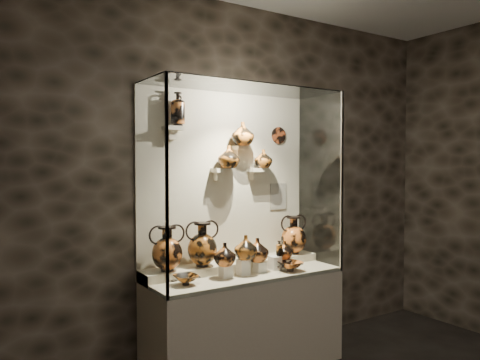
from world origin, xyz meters
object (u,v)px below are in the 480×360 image
object	(u,v)px
amphora_right	(293,235)
kylix_left	(186,279)
amphora_left	(167,248)
ovoid_vase_c	(263,159)
jug_b	(246,247)
ovoid_vase_a	(229,157)
jug_e	(284,250)
lekythos_small	(279,247)
jug_c	(257,250)
kylix_right	(290,265)
jug_a	(225,254)
ovoid_vase_b	(243,134)
amphora_mid	(202,244)
lekythos_tall	(178,107)

from	to	relation	value
amphora_right	kylix_left	bearing A→B (deg)	172.98
amphora_left	ovoid_vase_c	xyz separation A→B (m)	(0.99, 0.06, 0.72)
jug_b	ovoid_vase_a	bearing A→B (deg)	96.47
jug_e	lekythos_small	size ratio (longest dim) A/B	1.03
amphora_right	jug_e	xyz separation A→B (m)	(-0.25, -0.18, -0.09)
amphora_right	jug_c	xyz separation A→B (m)	(-0.55, -0.18, -0.06)
kylix_right	ovoid_vase_a	distance (m)	1.08
jug_a	ovoid_vase_a	distance (m)	0.86
amphora_right	jug_e	bearing A→B (deg)	-161.89
amphora_left	jug_c	distance (m)	0.77
kylix_left	ovoid_vase_a	xyz separation A→B (m)	(0.56, 0.28, 0.94)
jug_a	jug_e	size ratio (longest dim) A/B	1.20
jug_e	kylix_left	distance (m)	1.00
jug_b	ovoid_vase_b	size ratio (longest dim) A/B	0.96
amphora_right	jug_a	world-z (taller)	amphora_right
lekythos_small	kylix_left	bearing A→B (deg)	-162.99
amphora_mid	ovoid_vase_b	bearing A→B (deg)	7.79
jug_e	ovoid_vase_c	xyz separation A→B (m)	(-0.06, 0.24, 0.81)
amphora_left	kylix_left	xyz separation A→B (m)	(0.05, -0.23, -0.20)
jug_b	jug_e	world-z (taller)	jug_b
jug_c	kylix_right	xyz separation A→B (m)	(0.25, -0.13, -0.14)
lekythos_small	ovoid_vase_b	bearing A→B (deg)	145.86
jug_e	ovoid_vase_c	size ratio (longest dim) A/B	0.92
amphora_left	jug_a	size ratio (longest dim) A/B	1.92
kylix_right	lekythos_small	bearing A→B (deg)	113.52
amphora_right	jug_c	world-z (taller)	amphora_right
amphora_mid	amphora_left	bearing A→B (deg)	-179.27
kylix_right	ovoid_vase_c	bearing A→B (deg)	93.99
jug_b	jug_e	xyz separation A→B (m)	(0.43, 0.03, -0.07)
jug_e	amphora_right	bearing A→B (deg)	19.76
lekythos_small	ovoid_vase_a	distance (m)	0.91
lekythos_tall	amphora_left	bearing A→B (deg)	-136.41
amphora_right	kylix_right	world-z (taller)	amphora_right
jug_e	kylix_left	xyz separation A→B (m)	(-1.00, -0.05, -0.11)
jug_a	amphora_mid	bearing A→B (deg)	112.21
amphora_left	ovoid_vase_b	bearing A→B (deg)	-0.43
jug_a	ovoid_vase_c	xyz separation A→B (m)	(0.58, 0.27, 0.78)
jug_a	ovoid_vase_c	size ratio (longest dim) A/B	1.10
amphora_right	amphora_mid	bearing A→B (deg)	162.75
amphora_left	jug_e	distance (m)	1.06
amphora_right	jug_e	distance (m)	0.32
amphora_mid	amphora_right	bearing A→B (deg)	1.77
amphora_right	lekythos_small	xyz separation A→B (m)	(-0.34, -0.21, -0.05)
kylix_left	kylix_right	bearing A→B (deg)	-5.60
ovoid_vase_a	ovoid_vase_c	distance (m)	0.38
amphora_left	amphora_right	world-z (taller)	same
jug_b	lekythos_tall	size ratio (longest dim) A/B	0.65
amphora_left	kylix_right	world-z (taller)	amphora_left
amphora_mid	jug_c	world-z (taller)	amphora_mid
amphora_mid	lekythos_small	xyz separation A→B (m)	(0.65, -0.21, -0.06)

